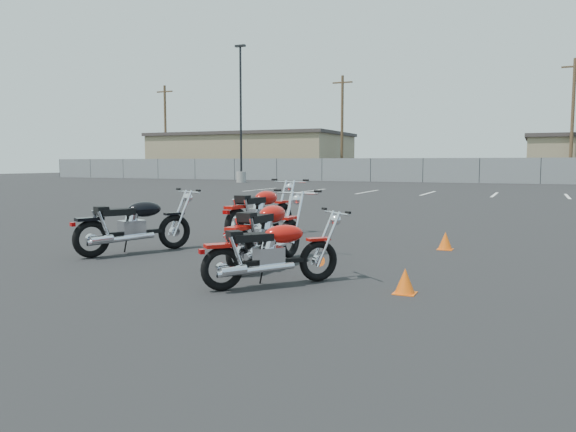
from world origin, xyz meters
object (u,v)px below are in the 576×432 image
at_px(motorcycle_front_red, 261,212).
at_px(motorcycle_second_black, 134,225).
at_px(motorcycle_rear_red, 272,252).
at_px(motorcycle_third_red, 267,233).

xyz_separation_m(motorcycle_front_red, motorcycle_second_black, (-1.11, -2.38, -0.05)).
xyz_separation_m(motorcycle_second_black, motorcycle_rear_red, (3.09, -1.30, -0.06)).
distance_m(motorcycle_front_red, motorcycle_rear_red, 4.18).
xyz_separation_m(motorcycle_third_red, motorcycle_rear_red, (0.64, -1.18, -0.07)).
bearing_deg(motorcycle_third_red, motorcycle_second_black, 177.17).
bearing_deg(motorcycle_front_red, motorcycle_third_red, -61.73).
distance_m(motorcycle_second_black, motorcycle_rear_red, 3.36).
xyz_separation_m(motorcycle_front_red, motorcycle_rear_red, (1.99, -3.68, -0.11)).
bearing_deg(motorcycle_second_black, motorcycle_front_red, 65.03).
distance_m(motorcycle_second_black, motorcycle_third_red, 2.46).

